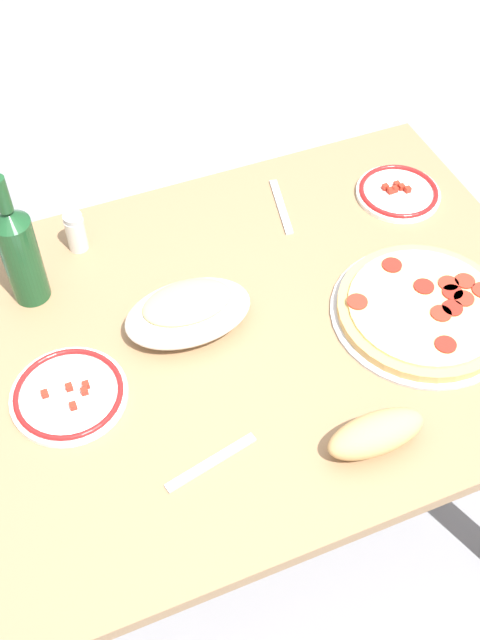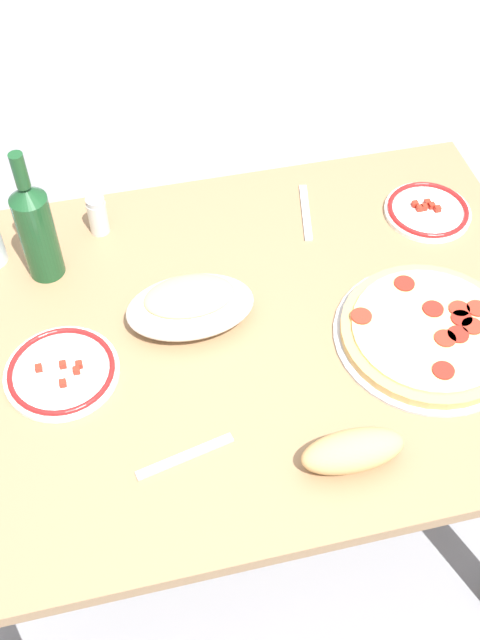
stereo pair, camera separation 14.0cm
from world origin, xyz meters
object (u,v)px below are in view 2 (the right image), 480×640
object	(u,v)px
baked_pasta_dish	(190,305)
side_plate_near	(62,371)
side_plate_far	(428,211)
dining_table	(240,371)
bread_loaf	(353,451)
pepperoni_pizza	(429,332)
spice_shaker	(98,215)
wine_bottle	(36,229)

from	to	relation	value
baked_pasta_dish	side_plate_near	size ratio (longest dim) A/B	1.17
baked_pasta_dish	side_plate_near	bearing A→B (deg)	16.67
side_plate_far	baked_pasta_dish	bearing A→B (deg)	17.43
dining_table	bread_loaf	world-z (taller)	bread_loaf
side_plate_far	bread_loaf	world-z (taller)	bread_loaf
pepperoni_pizza	spice_shaker	world-z (taller)	spice_shaker
dining_table	wine_bottle	distance (m)	0.48
side_plate_far	bread_loaf	bearing A→B (deg)	56.66
wine_bottle	bread_loaf	size ratio (longest dim) A/B	1.67
dining_table	side_plate_far	xyz separation A→B (m)	(-0.46, -0.22, 0.14)
wine_bottle	spice_shaker	size ratio (longest dim) A/B	3.32
wine_bottle	side_plate_near	distance (m)	0.28
wine_bottle	side_plate_near	world-z (taller)	wine_bottle
dining_table	bread_loaf	size ratio (longest dim) A/B	7.08
dining_table	wine_bottle	bearing A→B (deg)	-34.77
dining_table	pepperoni_pizza	distance (m)	0.38
side_plate_near	bread_loaf	xyz separation A→B (m)	(-0.45, 0.28, 0.02)
bread_loaf	pepperoni_pizza	bearing A→B (deg)	-136.17
dining_table	bread_loaf	bearing A→B (deg)	110.28
pepperoni_pizza	side_plate_near	world-z (taller)	pepperoni_pizza
baked_pasta_dish	spice_shaker	xyz separation A→B (m)	(0.14, -0.28, 0.00)
pepperoni_pizza	spice_shaker	xyz separation A→B (m)	(0.56, -0.42, 0.03)
bread_loaf	side_plate_near	bearing A→B (deg)	-32.38
side_plate_near	bread_loaf	distance (m)	0.53
spice_shaker	baked_pasta_dish	bearing A→B (deg)	116.62
dining_table	wine_bottle	size ratio (longest dim) A/B	4.24
wine_bottle	bread_loaf	xyz separation A→B (m)	(-0.45, 0.54, -0.08)
side_plate_far	bread_loaf	size ratio (longest dim) A/B	1.06
spice_shaker	pepperoni_pizza	bearing A→B (deg)	142.96
baked_pasta_dish	dining_table	bearing A→B (deg)	150.12
bread_loaf	spice_shaker	xyz separation A→B (m)	(0.34, -0.63, 0.01)
dining_table	baked_pasta_dish	size ratio (longest dim) A/B	5.10
dining_table	pepperoni_pizza	world-z (taller)	pepperoni_pizza
pepperoni_pizza	baked_pasta_dish	world-z (taller)	baked_pasta_dish
bread_loaf	spice_shaker	bearing A→B (deg)	-62.04
baked_pasta_dish	wine_bottle	world-z (taller)	wine_bottle
dining_table	side_plate_near	xyz separation A→B (m)	(0.33, 0.03, 0.14)
dining_table	pepperoni_pizza	xyz separation A→B (m)	(-0.34, 0.10, 0.14)
baked_pasta_dish	wine_bottle	distance (m)	0.32
side_plate_far	spice_shaker	size ratio (longest dim) A/B	2.10
side_plate_near	spice_shaker	world-z (taller)	spice_shaker
pepperoni_pizza	wine_bottle	xyz separation A→B (m)	(0.67, -0.33, 0.10)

